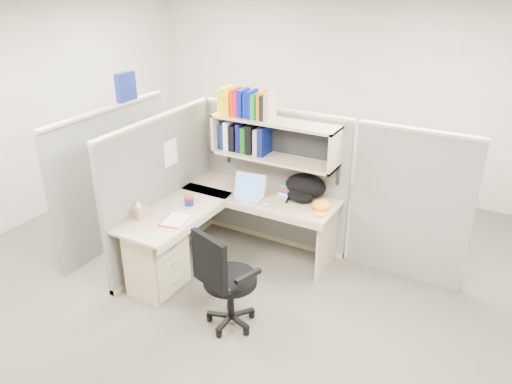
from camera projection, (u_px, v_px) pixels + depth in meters
The scene contains 14 objects.
ground at pixel (234, 276), 5.35m from camera, with size 6.00×6.00×0.00m, color #3B372E.
room_shell at pixel (231, 131), 4.67m from camera, with size 6.00×6.00×6.00m.
cubicle at pixel (226, 177), 5.49m from camera, with size 3.79×1.84×1.95m.
desk at pixel (185, 243), 5.12m from camera, with size 1.74×1.75×0.73m.
laptop at pixel (246, 188), 5.35m from camera, with size 0.35×0.35×0.25m, color silver, non-canonical shape.
backpack at pixel (303, 188), 5.33m from camera, with size 0.45×0.35×0.27m, color black, non-canonical shape.
orange_cap at pixel (321, 205), 5.14m from camera, with size 0.19×0.22×0.10m, color orange, non-canonical shape.
snack_canister at pixel (189, 200), 5.24m from camera, with size 0.10×0.10×0.10m.
tissue_box at pixel (139, 209), 4.97m from camera, with size 0.12×0.12×0.19m, color #9C8158, non-canonical shape.
mouse at pixel (267, 205), 5.23m from camera, with size 0.09×0.06×0.03m, color #98AED8.
paper_cup at pixel (264, 184), 5.64m from camera, with size 0.06×0.06×0.09m, color white.
book_stack at pixel (290, 188), 5.52m from camera, with size 0.17×0.23×0.11m, color gray, non-canonical shape.
loose_paper at pixel (176, 220), 4.95m from camera, with size 0.22×0.29×0.00m, color silver, non-canonical shape.
task_chair at pixel (227, 294), 4.46m from camera, with size 0.58×0.54×1.02m.
Camera 1 is at (2.38, -3.80, 3.06)m, focal length 35.00 mm.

